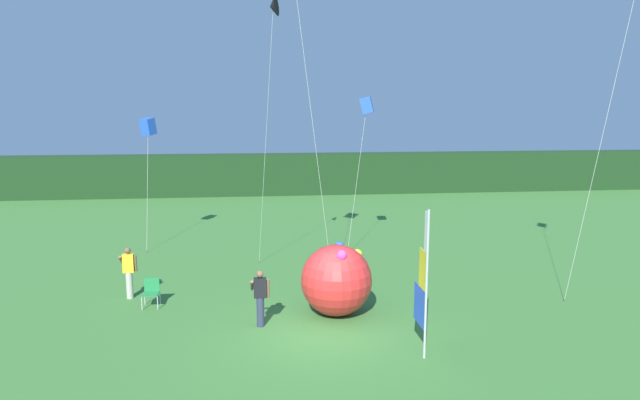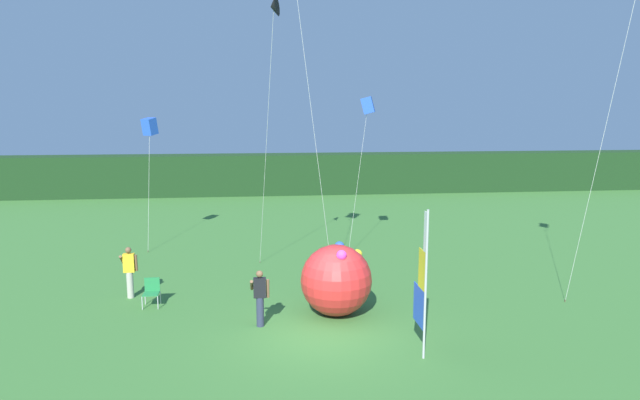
{
  "view_description": "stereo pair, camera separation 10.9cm",
  "coord_description": "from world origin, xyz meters",
  "px_view_note": "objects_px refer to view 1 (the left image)",
  "views": [
    {
      "loc": [
        -1.74,
        -14.71,
        6.27
      ],
      "look_at": [
        0.22,
        2.18,
        3.46
      ],
      "focal_mm": 31.43,
      "sensor_mm": 36.0,
      "label": 1
    },
    {
      "loc": [
        -1.63,
        -14.72,
        6.27
      ],
      "look_at": [
        0.22,
        2.18,
        3.46
      ],
      "focal_mm": 31.43,
      "sensor_mm": 36.0,
      "label": 2
    }
  ],
  "objects_px": {
    "person_mid_field": "(260,297)",
    "inflatable_balloon": "(336,280)",
    "banner_flag": "(423,285)",
    "kite_blue_box_0": "(367,106)",
    "person_near_banner": "(129,271)",
    "kite_blue_box_2": "(148,127)",
    "folding_chair": "(151,291)",
    "kite_black_delta_3": "(273,9)"
  },
  "relations": [
    {
      "from": "inflatable_balloon",
      "to": "kite_black_delta_3",
      "type": "distance_m",
      "value": 9.52
    },
    {
      "from": "folding_chair",
      "to": "kite_black_delta_3",
      "type": "distance_m",
      "value": 10.29
    },
    {
      "from": "person_mid_field",
      "to": "kite_blue_box_2",
      "type": "xyz_separation_m",
      "value": [
        -4.86,
        10.68,
        4.52
      ]
    },
    {
      "from": "kite_blue_box_0",
      "to": "kite_blue_box_2",
      "type": "xyz_separation_m",
      "value": [
        -9.56,
        2.41,
        -0.93
      ]
    },
    {
      "from": "person_mid_field",
      "to": "kite_blue_box_0",
      "type": "distance_m",
      "value": 10.96
    },
    {
      "from": "person_mid_field",
      "to": "inflatable_balloon",
      "type": "distance_m",
      "value": 2.43
    },
    {
      "from": "banner_flag",
      "to": "kite_blue_box_2",
      "type": "relative_size",
      "value": 0.66
    },
    {
      "from": "banner_flag",
      "to": "person_mid_field",
      "type": "relative_size",
      "value": 2.3
    },
    {
      "from": "inflatable_balloon",
      "to": "person_near_banner",
      "type": "bearing_deg",
      "value": 161.04
    },
    {
      "from": "person_mid_field",
      "to": "folding_chair",
      "type": "bearing_deg",
      "value": 148.75
    },
    {
      "from": "person_near_banner",
      "to": "kite_blue_box_2",
      "type": "bearing_deg",
      "value": 94.14
    },
    {
      "from": "person_near_banner",
      "to": "kite_blue_box_0",
      "type": "relative_size",
      "value": 0.26
    },
    {
      "from": "kite_blue_box_2",
      "to": "person_near_banner",
      "type": "bearing_deg",
      "value": -85.86
    },
    {
      "from": "kite_blue_box_2",
      "to": "kite_black_delta_3",
      "type": "xyz_separation_m",
      "value": [
        5.5,
        -6.13,
        4.22
      ]
    },
    {
      "from": "person_mid_field",
      "to": "kite_black_delta_3",
      "type": "relative_size",
      "value": 0.17
    },
    {
      "from": "banner_flag",
      "to": "kite_black_delta_3",
      "type": "relative_size",
      "value": 0.38
    },
    {
      "from": "person_mid_field",
      "to": "folding_chair",
      "type": "distance_m",
      "value": 4.05
    },
    {
      "from": "kite_blue_box_2",
      "to": "person_mid_field",
      "type": "bearing_deg",
      "value": -65.54
    },
    {
      "from": "person_near_banner",
      "to": "kite_blue_box_0",
      "type": "distance_m",
      "value": 11.77
    },
    {
      "from": "inflatable_balloon",
      "to": "folding_chair",
      "type": "height_order",
      "value": "inflatable_balloon"
    },
    {
      "from": "person_near_banner",
      "to": "kite_blue_box_0",
      "type": "bearing_deg",
      "value": 30.54
    },
    {
      "from": "person_near_banner",
      "to": "inflatable_balloon",
      "type": "bearing_deg",
      "value": -18.96
    },
    {
      "from": "person_mid_field",
      "to": "kite_black_delta_3",
      "type": "bearing_deg",
      "value": 81.99
    },
    {
      "from": "banner_flag",
      "to": "kite_black_delta_3",
      "type": "xyz_separation_m",
      "value": [
        -3.46,
        6.83,
        7.8
      ]
    },
    {
      "from": "person_mid_field",
      "to": "folding_chair",
      "type": "xyz_separation_m",
      "value": [
        -3.44,
        2.09,
        -0.38
      ]
    },
    {
      "from": "banner_flag",
      "to": "person_mid_field",
      "type": "distance_m",
      "value": 4.79
    },
    {
      "from": "folding_chair",
      "to": "kite_black_delta_3",
      "type": "relative_size",
      "value": 0.09
    },
    {
      "from": "banner_flag",
      "to": "person_near_banner",
      "type": "distance_m",
      "value": 9.95
    },
    {
      "from": "kite_blue_box_2",
      "to": "kite_black_delta_3",
      "type": "distance_m",
      "value": 9.26
    },
    {
      "from": "person_near_banner",
      "to": "inflatable_balloon",
      "type": "height_order",
      "value": "inflatable_balloon"
    },
    {
      "from": "banner_flag",
      "to": "person_mid_field",
      "type": "bearing_deg",
      "value": 150.82
    },
    {
      "from": "banner_flag",
      "to": "kite_blue_box_0",
      "type": "height_order",
      "value": "kite_blue_box_0"
    },
    {
      "from": "folding_chair",
      "to": "kite_blue_box_2",
      "type": "height_order",
      "value": "kite_blue_box_2"
    },
    {
      "from": "banner_flag",
      "to": "kite_blue_box_0",
      "type": "distance_m",
      "value": 11.49
    },
    {
      "from": "inflatable_balloon",
      "to": "kite_blue_box_2",
      "type": "height_order",
      "value": "kite_blue_box_2"
    },
    {
      "from": "folding_chair",
      "to": "inflatable_balloon",
      "type": "bearing_deg",
      "value": -13.73
    },
    {
      "from": "person_mid_field",
      "to": "inflatable_balloon",
      "type": "bearing_deg",
      "value": 16.36
    },
    {
      "from": "kite_blue_box_0",
      "to": "banner_flag",
      "type": "bearing_deg",
      "value": -93.28
    },
    {
      "from": "inflatable_balloon",
      "to": "kite_blue_box_2",
      "type": "bearing_deg",
      "value": 125.68
    },
    {
      "from": "folding_chair",
      "to": "kite_blue_box_0",
      "type": "bearing_deg",
      "value": 37.17
    },
    {
      "from": "banner_flag",
      "to": "inflatable_balloon",
      "type": "distance_m",
      "value": 3.54
    },
    {
      "from": "person_near_banner",
      "to": "kite_black_delta_3",
      "type": "distance_m",
      "value": 10.14
    }
  ]
}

